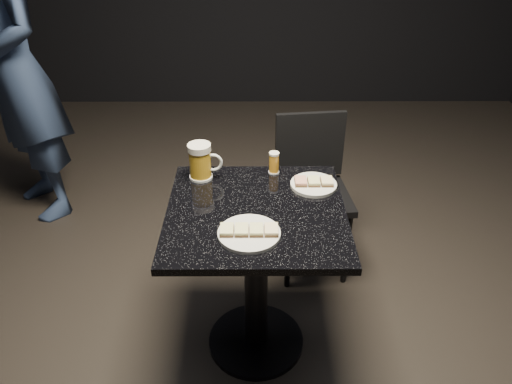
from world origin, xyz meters
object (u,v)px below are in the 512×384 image
plate_large (249,234)px  plate_small (314,185)px  table (256,258)px  beer_tumbler (274,163)px  beer_mug (201,161)px  chair (312,184)px  patron (15,69)px

plate_large → plate_small: (0.27, 0.34, 0.00)m
plate_large → table: size_ratio=0.31×
beer_tumbler → plate_small: bearing=-35.5°
beer_mug → chair: bearing=34.5°
table → beer_tumbler: (0.08, 0.29, 0.29)m
plate_small → chair: (0.05, 0.44, -0.26)m
table → beer_mug: 0.47m
chair → beer_mug: bearing=-145.5°
patron → beer_mug: 1.47m
plate_small → table: size_ratio=0.26×
table → beer_mug: (-0.23, 0.25, 0.32)m
chair → plate_large: bearing=-112.4°
plate_small → beer_tumbler: size_ratio=1.99×
beer_mug → plate_large: bearing=-63.4°
table → beer_mug: beer_mug is taller
plate_large → beer_mug: 0.47m
table → beer_tumbler: size_ratio=7.65×
plate_small → beer_tumbler: bearing=144.5°
beer_tumbler → plate_large: bearing=-103.0°
beer_tumbler → chair: 0.49m
plate_large → beer_tumbler: 0.47m
plate_large → chair: chair is taller
plate_large → beer_mug: beer_mug is taller
patron → plate_small: bearing=16.6°
table → chair: bearing=64.4°
plate_large → patron: bearing=135.0°
plate_small → chair: 0.51m
plate_small → table: plate_small is taller
plate_small → table: 0.39m
plate_large → table: 0.30m
plate_small → chair: bearing=83.1°
plate_small → beer_mug: 0.49m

